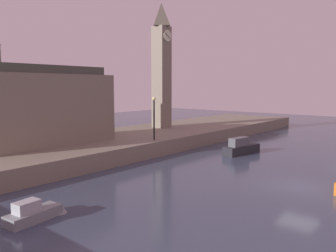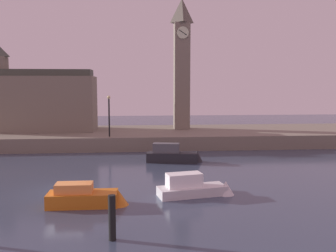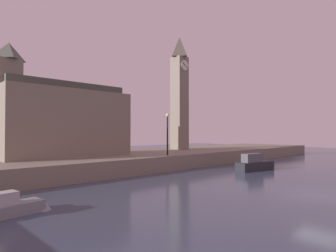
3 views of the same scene
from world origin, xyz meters
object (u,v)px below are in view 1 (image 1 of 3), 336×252
clock_tower (162,64)px  parliament_hall (41,106)px  streetlamp (154,113)px  boat_barge_dark (243,147)px  boat_cruiser_grey (38,212)px

clock_tower → parliament_hall: 17.61m
parliament_hall → streetlamp: parliament_hall is taller
boat_barge_dark → boat_cruiser_grey: 22.62m
parliament_hall → boat_cruiser_grey: size_ratio=3.52×
clock_tower → streetlamp: (-8.46, -6.40, -5.49)m
streetlamp → parliament_hall: bearing=143.8°
parliament_hall → boat_barge_dark: size_ratio=2.32×
clock_tower → boat_cruiser_grey: (-24.76, -13.15, -9.27)m
boat_cruiser_grey → boat_barge_dark: bearing=0.5°
parliament_hall → boat_cruiser_grey: 15.85m
parliament_hall → boat_barge_dark: parliament_hall is taller
clock_tower → boat_cruiser_grey: bearing=-152.0°
clock_tower → streetlamp: clock_tower is taller
boat_barge_dark → boat_cruiser_grey: boat_barge_dark is taller
clock_tower → boat_barge_dark: size_ratio=3.01×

